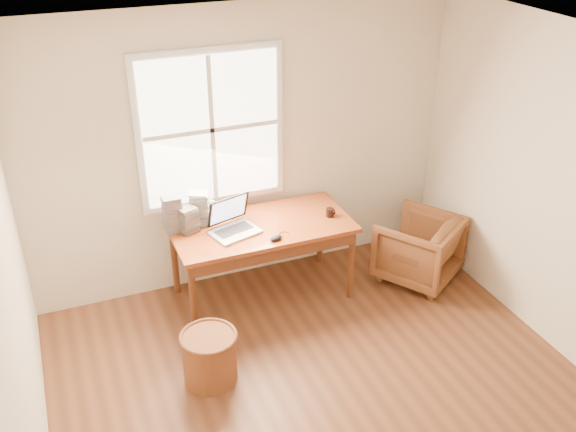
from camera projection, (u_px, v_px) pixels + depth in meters
name	position (u px, v px, depth m)	size (l,w,h in m)	color
room_shell	(344.00, 264.00, 4.08)	(4.04, 4.54, 2.64)	brown
desk	(262.00, 227.00, 5.71)	(1.60, 0.80, 0.04)	brown
armchair	(418.00, 248.00, 6.16)	(0.69, 0.71, 0.65)	brown
wicker_stool	(210.00, 358.00, 4.95)	(0.42, 0.42, 0.42)	brown
laptop	(234.00, 219.00, 5.49)	(0.39, 0.41, 0.30)	#AEB2B6
mouse	(276.00, 238.00, 5.45)	(0.11, 0.07, 0.04)	black
coffee_mug	(330.00, 212.00, 5.81)	(0.07, 0.07, 0.08)	black
cd_stack_a	(200.00, 208.00, 5.64)	(0.16, 0.14, 0.31)	silver
cd_stack_b	(188.00, 220.00, 5.54)	(0.15, 0.13, 0.23)	#27272C
cd_stack_c	(172.00, 214.00, 5.52)	(0.15, 0.13, 0.33)	#9798A3
cd_stack_d	(204.00, 212.00, 5.70)	(0.16, 0.14, 0.20)	#B5BBC1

